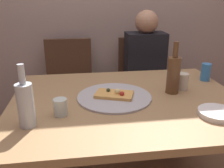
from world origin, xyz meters
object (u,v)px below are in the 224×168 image
pizza_slice_last (115,94)px  table_knife (177,76)px  wine_bottle (26,104)px  tumbler_near (60,107)px  pizza_tray (114,97)px  beer_bottle (173,74)px  chair_right (142,78)px  soda_can (206,72)px  tumbler_far (182,81)px  dining_table (127,109)px  plate_stack (217,113)px  chair_left (70,82)px  guest_in_sweater (147,70)px

pizza_slice_last → table_knife: pizza_slice_last is taller
wine_bottle → tumbler_near: wine_bottle is taller
pizza_tray → tumbler_near: 0.35m
pizza_tray → table_knife: (0.53, 0.34, -0.00)m
beer_bottle → chair_right: beer_bottle is taller
pizza_tray → soda_can: (0.69, 0.22, 0.05)m
beer_bottle → table_knife: beer_bottle is taller
pizza_slice_last → tumbler_far: (0.45, 0.08, 0.03)m
wine_bottle → chair_right: wine_bottle is taller
dining_table → plate_stack: plate_stack is taller
tumbler_far → chair_left: (-0.75, 0.82, -0.26)m
wine_bottle → chair_left: size_ratio=0.33×
tumbler_near → pizza_slice_last: bearing=30.2°
dining_table → beer_bottle: beer_bottle is taller
chair_left → chair_right: (0.71, 0.00, 0.00)m
pizza_slice_last → dining_table: bearing=-13.7°
dining_table → pizza_tray: bearing=165.9°
wine_bottle → tumbler_far: size_ratio=2.84×
tumbler_far → table_knife: bearing=73.8°
pizza_tray → table_knife: bearing=32.6°
tumbler_near → chair_left: (0.00, 1.08, -0.25)m
chair_left → dining_table: bearing=112.2°
chair_right → chair_left: bearing=0.0°
pizza_tray → pizza_slice_last: size_ratio=1.76×
tumbler_near → chair_left: 1.11m
plate_stack → pizza_slice_last: bearing=149.2°
pizza_tray → tumbler_far: tumbler_far is taller
tumbler_far → plate_stack: (0.03, -0.37, -0.04)m
tumbler_near → wine_bottle: bearing=-148.7°
dining_table → soda_can: bearing=21.3°
tumbler_near → soda_can: 1.06m
beer_bottle → chair_right: (0.04, 0.87, -0.33)m
tumbler_near → guest_in_sweater: size_ratio=0.08×
wine_bottle → plate_stack: bearing=-1.5°
table_knife → chair_right: chair_right is taller
tumbler_near → soda_can: size_ratio=0.72×
soda_can → chair_left: chair_left is taller
pizza_slice_last → guest_in_sweater: size_ratio=0.21×
tumbler_near → guest_in_sweater: bearing=52.4°
wine_bottle → plate_stack: wine_bottle is taller
tumbler_near → tumbler_far: tumbler_far is taller
tumbler_far → soda_can: (0.23, 0.14, 0.01)m
chair_right → guest_in_sweater: 0.20m
pizza_tray → wine_bottle: (-0.45, -0.27, 0.11)m
pizza_tray → plate_stack: (0.49, -0.29, 0.01)m
pizza_tray → pizza_slice_last: (0.00, -0.00, 0.02)m
tumbler_near → tumbler_far: 0.80m
soda_can → tumbler_near: bearing=-158.1°
dining_table → soda_can: size_ratio=11.10×
soda_can → pizza_tray: bearing=-162.2°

